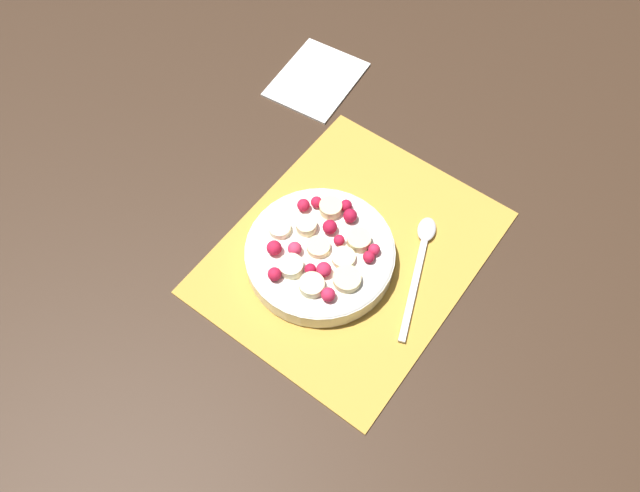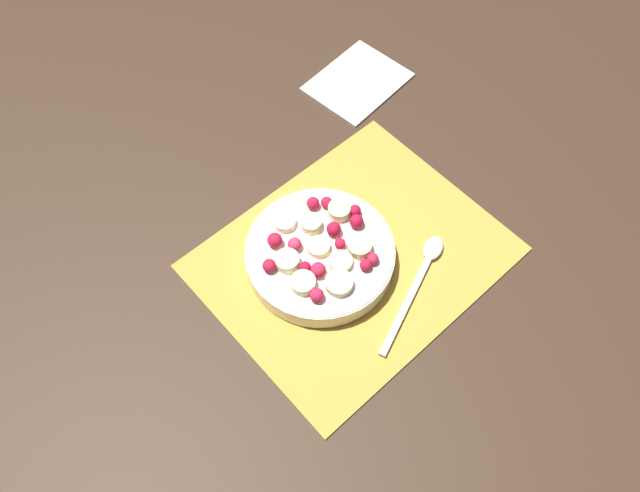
% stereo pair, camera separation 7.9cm
% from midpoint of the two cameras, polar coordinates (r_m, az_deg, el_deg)
% --- Properties ---
extents(ground_plane, '(3.00, 3.00, 0.00)m').
position_cam_midpoint_polar(ground_plane, '(0.84, 5.72, -1.34)').
color(ground_plane, '#382619').
extents(placemat, '(0.38, 0.30, 0.01)m').
position_cam_midpoint_polar(placemat, '(0.83, 5.74, -1.24)').
color(placemat, gold).
rests_on(placemat, ground_plane).
extents(fruit_bowl, '(0.19, 0.19, 0.05)m').
position_cam_midpoint_polar(fruit_bowl, '(0.81, 2.81, -0.87)').
color(fruit_bowl, silver).
rests_on(fruit_bowl, placemat).
extents(spoon, '(0.18, 0.08, 0.01)m').
position_cam_midpoint_polar(spoon, '(0.83, 12.03, -2.50)').
color(spoon, silver).
rests_on(spoon, placemat).
extents(napkin, '(0.16, 0.13, 0.01)m').
position_cam_midpoint_polar(napkin, '(1.03, 5.75, 14.62)').
color(napkin, white).
rests_on(napkin, ground_plane).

